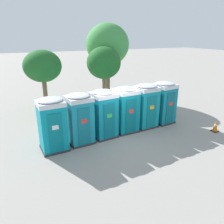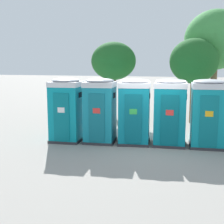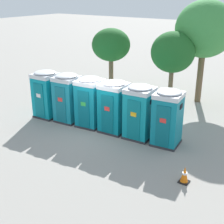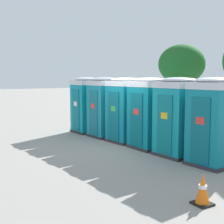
# 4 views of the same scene
# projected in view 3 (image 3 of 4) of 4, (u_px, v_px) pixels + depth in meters

# --- Properties ---
(ground_plane) EXTENTS (120.00, 120.00, 0.00)m
(ground_plane) POSITION_uv_depth(u_px,v_px,m) (99.00, 130.00, 15.40)
(ground_plane) COLOR gray
(portapotty_0) EXTENTS (1.27, 1.27, 2.54)m
(portapotty_0) POSITION_uv_depth(u_px,v_px,m) (46.00, 94.00, 16.67)
(portapotty_0) COLOR #2D2D33
(portapotty_0) RESTS_ON ground
(portapotty_1) EXTENTS (1.28, 1.29, 2.54)m
(portapotty_1) POSITION_uv_depth(u_px,v_px,m) (67.00, 98.00, 16.09)
(portapotty_1) COLOR #2D2D33
(portapotty_1) RESTS_ON ground
(portapotty_2) EXTENTS (1.33, 1.33, 2.54)m
(portapotty_2) POSITION_uv_depth(u_px,v_px,m) (90.00, 102.00, 15.49)
(portapotty_2) COLOR #2D2D33
(portapotty_2) RESTS_ON ground
(portapotty_3) EXTENTS (1.28, 1.26, 2.54)m
(portapotty_3) POSITION_uv_depth(u_px,v_px,m) (114.00, 106.00, 14.87)
(portapotty_3) COLOR #2D2D33
(portapotty_3) RESTS_ON ground
(portapotty_4) EXTENTS (1.30, 1.28, 2.54)m
(portapotty_4) POSITION_uv_depth(u_px,v_px,m) (139.00, 112.00, 14.23)
(portapotty_4) COLOR #2D2D33
(portapotty_4) RESTS_ON ground
(portapotty_5) EXTENTS (1.29, 1.32, 2.54)m
(portapotty_5) POSITION_uv_depth(u_px,v_px,m) (167.00, 117.00, 13.58)
(portapotty_5) COLOR #2D2D33
(portapotty_5) RESTS_ON ground
(street_tree_0) EXTENTS (2.45, 2.45, 4.26)m
(street_tree_0) POSITION_uv_depth(u_px,v_px,m) (111.00, 45.00, 19.80)
(street_tree_0) COLOR brown
(street_tree_0) RESTS_ON ground
(street_tree_1) EXTENTS (2.47, 2.47, 4.37)m
(street_tree_1) POSITION_uv_depth(u_px,v_px,m) (173.00, 53.00, 17.48)
(street_tree_1) COLOR brown
(street_tree_1) RESTS_ON ground
(street_tree_2) EXTENTS (3.40, 3.40, 6.02)m
(street_tree_2) POSITION_uv_depth(u_px,v_px,m) (205.00, 30.00, 17.86)
(street_tree_2) COLOR brown
(street_tree_2) RESTS_ON ground
(traffic_cone) EXTENTS (0.36, 0.36, 0.64)m
(traffic_cone) POSITION_uv_depth(u_px,v_px,m) (185.00, 175.00, 11.12)
(traffic_cone) COLOR black
(traffic_cone) RESTS_ON ground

